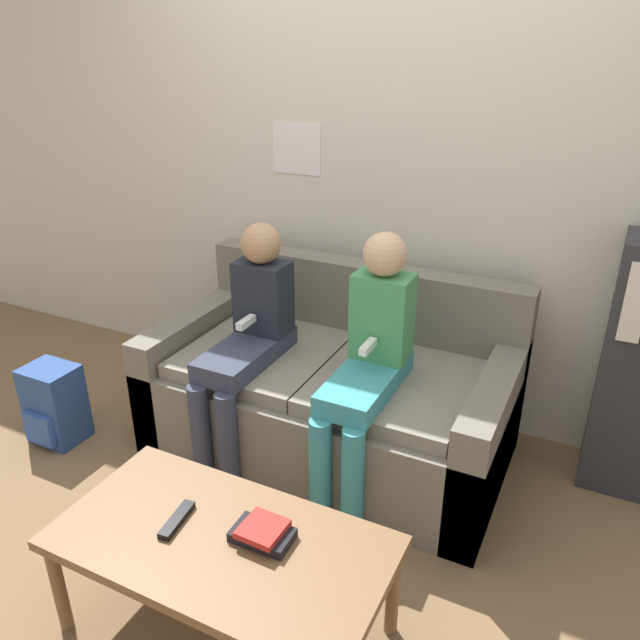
{
  "coord_description": "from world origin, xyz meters",
  "views": [
    {
      "loc": [
        1.08,
        -1.74,
        1.84
      ],
      "look_at": [
        0.0,
        0.43,
        0.73
      ],
      "focal_mm": 35.0,
      "sensor_mm": 36.0,
      "label": 1
    }
  ],
  "objects_px": {
    "coffee_table": "(222,549)",
    "tv_remote": "(177,520)",
    "person_right": "(369,358)",
    "person_left": "(248,334)",
    "backpack": "(54,405)",
    "couch": "(333,394)"
  },
  "relations": [
    {
      "from": "backpack",
      "to": "tv_remote",
      "type": "bearing_deg",
      "value": -24.63
    },
    {
      "from": "coffee_table",
      "to": "person_right",
      "type": "distance_m",
      "value": 0.96
    },
    {
      "from": "person_left",
      "to": "person_right",
      "type": "relative_size",
      "value": 0.97
    },
    {
      "from": "tv_remote",
      "to": "backpack",
      "type": "xyz_separation_m",
      "value": [
        -1.21,
        0.55,
        -0.22
      ]
    },
    {
      "from": "couch",
      "to": "person_left",
      "type": "height_order",
      "value": "person_left"
    },
    {
      "from": "coffee_table",
      "to": "tv_remote",
      "type": "height_order",
      "value": "tv_remote"
    },
    {
      "from": "person_left",
      "to": "tv_remote",
      "type": "xyz_separation_m",
      "value": [
        0.29,
        -0.91,
        -0.21
      ]
    },
    {
      "from": "coffee_table",
      "to": "tv_remote",
      "type": "xyz_separation_m",
      "value": [
        -0.17,
        -0.0,
        0.05
      ]
    },
    {
      "from": "coffee_table",
      "to": "backpack",
      "type": "relative_size",
      "value": 2.7
    },
    {
      "from": "person_left",
      "to": "coffee_table",
      "type": "bearing_deg",
      "value": -62.97
    },
    {
      "from": "coffee_table",
      "to": "person_right",
      "type": "bearing_deg",
      "value": 82.46
    },
    {
      "from": "coffee_table",
      "to": "person_left",
      "type": "bearing_deg",
      "value": 117.03
    },
    {
      "from": "person_right",
      "to": "tv_remote",
      "type": "height_order",
      "value": "person_right"
    },
    {
      "from": "person_right",
      "to": "tv_remote",
      "type": "distance_m",
      "value": 0.98
    },
    {
      "from": "couch",
      "to": "backpack",
      "type": "xyz_separation_m",
      "value": [
        -1.24,
        -0.56,
        -0.09
      ]
    },
    {
      "from": "person_right",
      "to": "tv_remote",
      "type": "xyz_separation_m",
      "value": [
        -0.29,
        -0.91,
        -0.23
      ]
    },
    {
      "from": "tv_remote",
      "to": "backpack",
      "type": "bearing_deg",
      "value": 148.08
    },
    {
      "from": "tv_remote",
      "to": "person_left",
      "type": "bearing_deg",
      "value": 100.61
    },
    {
      "from": "person_right",
      "to": "backpack",
      "type": "bearing_deg",
      "value": -166.56
    },
    {
      "from": "couch",
      "to": "person_left",
      "type": "relative_size",
      "value": 1.49
    },
    {
      "from": "coffee_table",
      "to": "tv_remote",
      "type": "relative_size",
      "value": 6.16
    },
    {
      "from": "person_left",
      "to": "person_right",
      "type": "bearing_deg",
      "value": 0.47
    }
  ]
}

